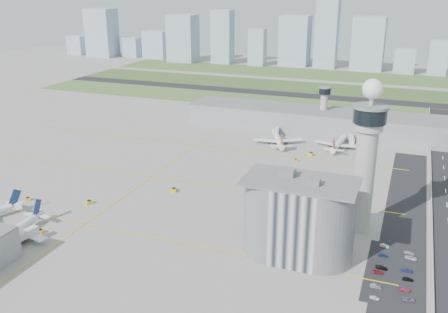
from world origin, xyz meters
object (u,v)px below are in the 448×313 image
(car_lot_3, at_px, (382,268))
(car_lot_5, at_px, (384,246))
(car_lot_9, at_px, (407,270))
(tug_3, at_px, (174,190))
(admin_building, at_px, (298,219))
(airplane_near_c, at_px, (11,228))
(car_lot_2, at_px, (378,272))
(car_lot_10, at_px, (411,258))
(airplane_far_a, at_px, (278,135))
(airplane_far_b, at_px, (340,140))
(car_lot_11, at_px, (409,253))
(car_lot_7, at_px, (405,290))
(tug_0, at_px, (28,199))
(tug_2, at_px, (89,202))
(control_tower, at_px, (366,151))
(jet_bridge_far_0, at_px, (277,130))
(tug_5, at_px, (296,160))
(car_lot_1, at_px, (376,286))
(car_lot_8, at_px, (408,279))
(jet_bridge_far_1, at_px, (351,138))
(car_lot_4, at_px, (383,255))
(tug_1, at_px, (40,231))
(jet_bridge_near_2, at_px, (8,246))
(car_hw_4, at_px, (442,132))
(car_lot_6, at_px, (409,299))
(tug_4, at_px, (311,154))
(car_lot_0, at_px, (375,298))
(secondary_tower, at_px, (324,105))

(car_lot_3, xyz_separation_m, car_lot_5, (-0.22, 17.17, -0.04))
(car_lot_9, bearing_deg, tug_3, 76.48)
(admin_building, distance_m, airplane_near_c, 115.52)
(car_lot_2, distance_m, car_lot_10, 18.05)
(airplane_far_a, bearing_deg, airplane_far_b, -104.27)
(car_lot_11, bearing_deg, car_lot_10, -166.90)
(car_lot_11, bearing_deg, car_lot_7, -179.77)
(car_lot_3, relative_size, car_lot_5, 1.22)
(tug_0, height_order, tug_2, tug_2)
(control_tower, relative_size, car_lot_5, 18.20)
(jet_bridge_far_0, xyz_separation_m, tug_5, (24.89, -49.63, -2.04))
(car_lot_1, bearing_deg, car_lot_8, -53.55)
(car_lot_7, bearing_deg, jet_bridge_far_1, 16.67)
(car_lot_4, xyz_separation_m, car_lot_11, (9.24, 5.31, -0.03))
(admin_building, xyz_separation_m, tug_3, (-71.82, 38.11, -14.27))
(jet_bridge_far_1, xyz_separation_m, tug_1, (-104.45, -175.46, -1.98))
(airplane_far_b, height_order, car_lot_5, airplane_far_b)
(tug_0, relative_size, car_lot_10, 0.64)
(airplane_far_b, bearing_deg, car_lot_8, -158.60)
(jet_bridge_near_2, distance_m, car_lot_9, 151.00)
(car_hw_4, bearing_deg, car_lot_1, -97.80)
(airplane_near_c, relative_size, jet_bridge_far_1, 2.70)
(airplane_far_a, distance_m, tug_5, 35.81)
(car_lot_1, height_order, car_lot_9, car_lot_1)
(car_lot_1, relative_size, car_lot_2, 1.00)
(jet_bridge_near_2, xyz_separation_m, car_lot_1, (135.66, 26.78, -2.21))
(car_lot_7, bearing_deg, airplane_far_b, 19.77)
(tug_2, distance_m, car_lot_6, 146.64)
(airplane_far_b, relative_size, jet_bridge_near_2, 2.67)
(tug_5, bearing_deg, admin_building, 165.82)
(jet_bridge_far_0, relative_size, tug_5, 5.04)
(tug_4, xyz_separation_m, car_lot_5, (50.17, -99.98, -0.46))
(jet_bridge_near_2, bearing_deg, car_lot_4, -60.09)
(admin_building, bearing_deg, car_lot_3, 1.65)
(car_lot_0, relative_size, car_lot_1, 0.83)
(car_lot_3, bearing_deg, secondary_tower, 18.52)
(tug_3, bearing_deg, car_lot_2, -36.59)
(admin_building, distance_m, car_lot_3, 34.82)
(jet_bridge_far_1, bearing_deg, car_lot_0, 0.13)
(control_tower, bearing_deg, car_lot_2, -71.91)
(admin_building, distance_m, airplane_far_b, 140.42)
(airplane_far_a, xyz_separation_m, car_lot_1, (74.80, -146.58, -4.76))
(jet_bridge_far_0, distance_m, car_hw_4, 116.33)
(jet_bridge_far_1, height_order, car_lot_11, jet_bridge_far_1)
(car_lot_6, height_order, car_lot_8, car_lot_8)
(admin_building, xyz_separation_m, tug_5, (-25.10, 104.37, -14.50))
(admin_building, xyz_separation_m, airplane_near_c, (-111.13, -29.91, -10.02))
(jet_bridge_far_0, bearing_deg, admin_building, 7.99)
(tug_4, bearing_deg, airplane_far_b, 177.59)
(tug_2, xyz_separation_m, car_lot_5, (133.99, 7.79, -0.40))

